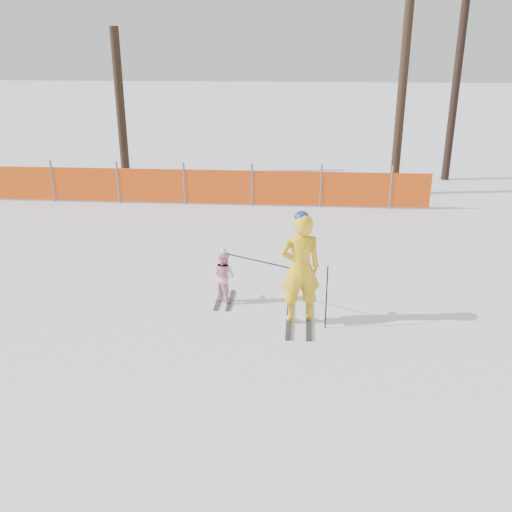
% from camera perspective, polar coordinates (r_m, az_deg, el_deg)
% --- Properties ---
extents(ground, '(120.00, 120.00, 0.00)m').
position_cam_1_polar(ground, '(10.06, -0.23, -6.35)').
color(ground, white).
rests_on(ground, ground).
extents(adult, '(0.78, 1.41, 2.00)m').
position_cam_1_polar(adult, '(9.60, 4.44, -1.20)').
color(adult, black).
rests_on(adult, ground).
extents(child, '(0.59, 0.88, 1.14)m').
position_cam_1_polar(child, '(10.54, -3.23, -1.92)').
color(child, black).
rests_on(child, ground).
extents(ski_poles, '(1.76, 0.89, 1.13)m').
position_cam_1_polar(ski_poles, '(9.78, 3.41, -2.17)').
color(ski_poles, black).
rests_on(ski_poles, ground).
extents(safety_fence, '(17.16, 0.06, 1.25)m').
position_cam_1_polar(safety_fence, '(17.40, -11.99, 6.96)').
color(safety_fence, '#595960').
rests_on(safety_fence, ground).
extents(tree_trunks, '(11.71, 2.45, 7.26)m').
position_cam_1_polar(tree_trunks, '(19.38, 6.13, 16.30)').
color(tree_trunks, black).
rests_on(tree_trunks, ground).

